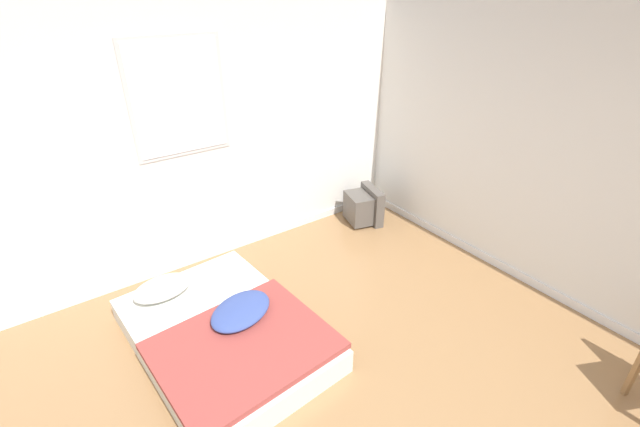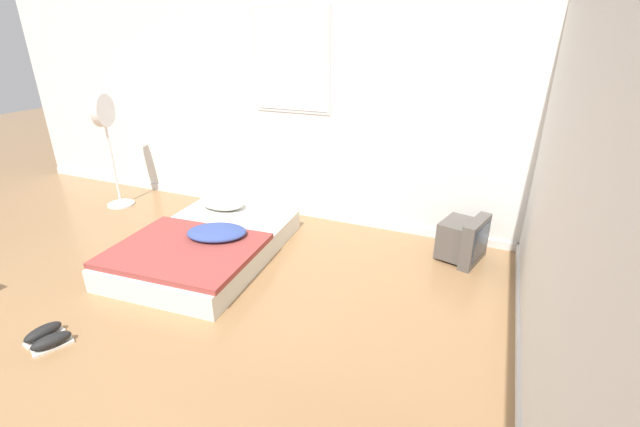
% 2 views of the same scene
% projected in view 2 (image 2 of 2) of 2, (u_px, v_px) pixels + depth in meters
% --- Properties ---
extents(ground_plane, '(20.00, 20.00, 0.00)m').
position_uv_depth(ground_plane, '(84.00, 361.00, 2.93)').
color(ground_plane, '#997047').
extents(wall_back, '(7.89, 0.08, 2.60)m').
position_uv_depth(wall_back, '(277.00, 105.00, 4.87)').
color(wall_back, white).
rests_on(wall_back, ground_plane).
extents(wall_right, '(0.08, 8.14, 2.60)m').
position_uv_depth(wall_right, '(600.00, 290.00, 1.43)').
color(wall_right, white).
rests_on(wall_right, ground_plane).
extents(mattress_bed, '(1.39, 1.91, 0.36)m').
position_uv_depth(mattress_bed, '(206.00, 244.00, 4.23)').
color(mattress_bed, silver).
rests_on(mattress_bed, ground_plane).
extents(crt_tv, '(0.48, 0.51, 0.45)m').
position_uv_depth(crt_tv, '(463.00, 239.00, 4.15)').
color(crt_tv, '#56514C').
rests_on(crt_tv, ground_plane).
extents(sneaker_pair, '(0.33, 0.32, 0.10)m').
position_uv_depth(sneaker_pair, '(47.00, 337.00, 3.08)').
color(sneaker_pair, silver).
rests_on(sneaker_pair, ground_plane).
extents(standing_fan, '(0.33, 0.40, 1.40)m').
position_uv_depth(standing_fan, '(106.00, 128.00, 5.14)').
color(standing_fan, silver).
rests_on(standing_fan, ground_plane).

